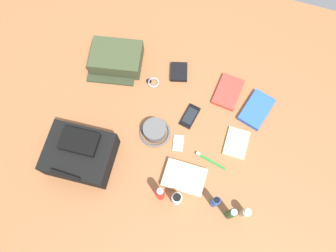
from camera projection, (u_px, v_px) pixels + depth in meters
The scene contains 18 objects.
ground_plane at pixel (168, 129), 1.70m from camera, with size 2.64×2.02×0.02m, color #915935.
backpack at pixel (80, 154), 1.57m from camera, with size 0.33×0.27×0.16m.
toiletry_pouch at pixel (116, 59), 1.77m from camera, with size 0.30×0.29×0.10m.
bucket_hat at pixel (155, 131), 1.65m from camera, with size 0.16×0.16×0.07m.
lotion_bottle at pixel (245, 213), 1.49m from camera, with size 0.04×0.04×0.11m.
shampoo_bottle at pixel (231, 214), 1.47m from camera, with size 0.04×0.04×0.15m.
deodorant_spray at pixel (215, 202), 1.49m from camera, with size 0.03×0.03×0.14m.
toothpaste_tube at pixel (177, 199), 1.51m from camera, with size 0.05×0.05×0.12m.
sunscreen_spray at pixel (161, 194), 1.50m from camera, with size 0.04×0.04×0.16m.
paperback_novel at pixel (257, 110), 1.71m from camera, with size 0.17×0.22×0.03m.
travel_guidebook at pixel (228, 92), 1.74m from camera, with size 0.14×0.20×0.02m.
cell_phone at pixel (190, 116), 1.70m from camera, with size 0.09×0.14×0.01m.
media_player at pixel (178, 143), 1.65m from camera, with size 0.07×0.09×0.01m.
wristwatch at pixel (153, 82), 1.77m from camera, with size 0.07×0.06×0.01m.
toothbrush at pixel (208, 160), 1.62m from camera, with size 0.16×0.04×0.02m.
wallet at pixel (179, 72), 1.78m from camera, with size 0.09×0.11×0.02m, color black.
notepad at pixel (236, 143), 1.65m from camera, with size 0.11×0.15×0.02m, color beige.
folded_towel at pixel (184, 178), 1.58m from camera, with size 0.20×0.14×0.04m, color #C6B289.
Camera 1 is at (-0.17, 0.53, 1.59)m, focal length 34.91 mm.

